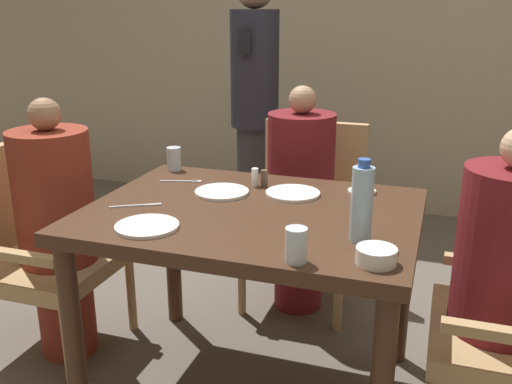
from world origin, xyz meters
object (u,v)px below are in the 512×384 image
at_px(chair_left_side, 32,245).
at_px(diner_in_far_chair, 300,199).
at_px(plate_main_right, 293,193).
at_px(plate_main_left, 147,226).
at_px(diner_in_left_chair, 58,229).
at_px(water_bottle, 362,203).
at_px(diner_in_right_chair, 501,292).
at_px(standing_host, 255,107).
at_px(glass_tall_mid, 296,245).
at_px(plate_dessert_center, 222,192).
at_px(bowl_small, 376,256).
at_px(teacup_with_saucer, 362,185).
at_px(chair_far_side, 307,206).
at_px(glass_tall_near, 174,159).

bearing_deg(chair_left_side, diner_in_far_chair, 35.52).
bearing_deg(plate_main_right, plate_main_left, -126.41).
xyz_separation_m(chair_left_side, diner_in_far_chair, (1.01, 0.72, 0.09)).
bearing_deg(diner_in_left_chair, water_bottle, -7.53).
relative_size(diner_in_right_chair, standing_host, 0.67).
bearing_deg(diner_in_far_chair, glass_tall_mid, -76.49).
distance_m(plate_main_right, plate_dessert_center, 0.28).
relative_size(plate_main_left, bowl_small, 1.82).
bearing_deg(standing_host, diner_in_left_chair, -106.84).
bearing_deg(chair_left_side, diner_in_right_chair, 0.00).
xyz_separation_m(plate_main_left, plate_dessert_center, (0.10, 0.42, 0.00)).
bearing_deg(diner_in_right_chair, teacup_with_saucer, 147.66).
distance_m(diner_in_far_chair, teacup_with_saucer, 0.57).
bearing_deg(standing_host, teacup_with_saucer, -52.35).
relative_size(diner_in_left_chair, bowl_small, 9.62).
bearing_deg(plate_main_right, diner_in_right_chair, -15.01).
relative_size(chair_far_side, bowl_small, 7.68).
height_order(chair_left_side, glass_tall_near, chair_left_side).
bearing_deg(plate_dessert_center, diner_in_far_chair, 73.73).
distance_m(diner_in_right_chair, glass_tall_near, 1.43).
height_order(plate_main_left, water_bottle, water_bottle).
xyz_separation_m(diner_in_far_chair, teacup_with_saucer, (0.35, -0.39, 0.22)).
height_order(diner_in_right_chair, glass_tall_near, diner_in_right_chair).
bearing_deg(glass_tall_near, chair_far_side, 43.80).
xyz_separation_m(chair_left_side, plate_main_left, (0.74, -0.29, 0.28)).
relative_size(diner_in_left_chair, standing_host, 0.67).
bearing_deg(diner_in_far_chair, plate_dessert_center, -106.27).
bearing_deg(glass_tall_mid, diner_in_left_chair, 160.90).
bearing_deg(standing_host, glass_tall_mid, -67.74).
bearing_deg(glass_tall_near, plate_dessert_center, -37.21).
distance_m(water_bottle, glass_tall_near, 1.07).
relative_size(plate_main_right, water_bottle, 0.81).
relative_size(standing_host, water_bottle, 6.37).
bearing_deg(bowl_small, water_bottle, 113.76).
xyz_separation_m(chair_left_side, teacup_with_saucer, (1.35, 0.33, 0.31)).
bearing_deg(diner_in_right_chair, plate_main_right, 164.99).
xyz_separation_m(diner_in_right_chair, standing_host, (-1.31, 1.36, 0.32)).
xyz_separation_m(diner_in_left_chair, glass_tall_near, (0.36, 0.38, 0.24)).
bearing_deg(diner_in_right_chair, diner_in_far_chair, 140.20).
height_order(plate_main_left, plate_dessert_center, same).
distance_m(chair_far_side, diner_in_far_chair, 0.17).
bearing_deg(glass_tall_near, plate_main_left, -70.90).
distance_m(diner_in_left_chair, water_bottle, 1.32).
bearing_deg(glass_tall_near, bowl_small, -35.80).
bearing_deg(chair_far_side, plate_dessert_center, -103.18).
bearing_deg(plate_main_left, teacup_with_saucer, 44.99).
height_order(diner_in_far_chair, plate_dessert_center, diner_in_far_chair).
distance_m(bowl_small, water_bottle, 0.20).
xyz_separation_m(chair_left_side, bowl_small, (1.49, -0.33, 0.30)).
xyz_separation_m(standing_host, teacup_with_saucer, (0.80, -1.03, -0.11)).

